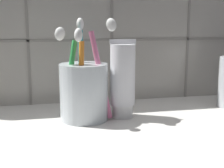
# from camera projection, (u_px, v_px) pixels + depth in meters

# --- Properties ---
(sink_counter) EXTENTS (0.69, 0.38, 0.02)m
(sink_counter) POSITION_uv_depth(u_px,v_px,m) (125.00, 134.00, 0.50)
(sink_counter) COLOR silver
(sink_counter) RESTS_ON ground
(tile_wall_backsplash) EXTENTS (0.79, 0.02, 0.40)m
(tile_wall_backsplash) POSITION_uv_depth(u_px,v_px,m) (103.00, 17.00, 0.65)
(tile_wall_backsplash) COLOR #B7B2A8
(tile_wall_backsplash) RESTS_ON ground
(toothbrush_cup) EXTENTS (0.11, 0.09, 0.18)m
(toothbrush_cup) POSITION_uv_depth(u_px,v_px,m) (84.00, 90.00, 0.54)
(toothbrush_cup) COLOR silver
(toothbrush_cup) RESTS_ON sink_counter
(toothpaste_tube) EXTENTS (0.05, 0.04, 0.14)m
(toothpaste_tube) POSITION_uv_depth(u_px,v_px,m) (123.00, 79.00, 0.55)
(toothpaste_tube) COLOR white
(toothpaste_tube) RESTS_ON sink_counter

